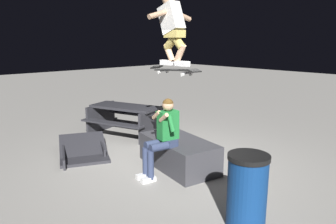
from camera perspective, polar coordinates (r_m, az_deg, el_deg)
name	(u,v)px	position (r m, az deg, el deg)	size (l,w,h in m)	color
ground_plane	(177,164)	(6.30, 1.59, -9.23)	(40.00, 40.00, 0.00)	gray
ledge_box_main	(179,153)	(6.09, 1.89, -7.30)	(1.60, 0.81, 0.54)	#38383D
person_sitting_on_ledge	(163,133)	(5.53, -0.97, -3.82)	(0.60, 0.78, 1.38)	#2D3856
skateboard	(174,70)	(5.24, 1.15, 7.45)	(1.02, 0.22, 0.13)	black
skater_airborne	(172,26)	(5.27, 0.75, 14.95)	(0.62, 0.89, 1.12)	white
kicker_ramp	(84,152)	(6.97, -14.76, -6.89)	(1.55, 1.39, 0.42)	#28282D
picnic_table_back	(125,115)	(8.14, -7.63, -0.60)	(2.05, 1.84, 0.75)	#28282D
trash_bin	(247,191)	(4.29, 13.85, -13.41)	(0.53, 0.53, 0.97)	navy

